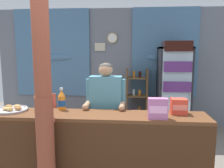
{
  "coord_description": "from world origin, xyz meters",
  "views": [
    {
      "loc": [
        0.37,
        -2.15,
        1.73
      ],
      "look_at": [
        0.1,
        1.04,
        1.26
      ],
      "focal_mm": 36.55,
      "sensor_mm": 36.0,
      "label": 1
    }
  ],
  "objects_px": {
    "timber_post": "(44,101)",
    "drink_fridge": "(174,84)",
    "snack_box_crackers": "(179,106)",
    "plastic_lawn_chair": "(47,114)",
    "soda_bottle_orange_soda": "(62,101)",
    "bottle_shelf_rack": "(137,98)",
    "pastry_tray": "(11,109)",
    "shopkeeper": "(106,105)",
    "stall_counter": "(99,149)",
    "soda_bottle_cola": "(48,105)",
    "snack_box_wafer": "(158,109)"
  },
  "relations": [
    {
      "from": "timber_post",
      "to": "drink_fridge",
      "type": "xyz_separation_m",
      "value": [
        1.8,
        2.47,
        -0.16
      ]
    },
    {
      "from": "snack_box_crackers",
      "to": "plastic_lawn_chair",
      "type": "bearing_deg",
      "value": 145.46
    },
    {
      "from": "drink_fridge",
      "to": "soda_bottle_orange_soda",
      "type": "xyz_separation_m",
      "value": [
        -1.76,
        -1.96,
        0.05
      ]
    },
    {
      "from": "bottle_shelf_rack",
      "to": "soda_bottle_orange_soda",
      "type": "relative_size",
      "value": 4.66
    },
    {
      "from": "timber_post",
      "to": "pastry_tray",
      "type": "xyz_separation_m",
      "value": [
        -0.59,
        0.41,
        -0.21
      ]
    },
    {
      "from": "shopkeeper",
      "to": "pastry_tray",
      "type": "bearing_deg",
      "value": -161.74
    },
    {
      "from": "stall_counter",
      "to": "plastic_lawn_chair",
      "type": "relative_size",
      "value": 2.97
    },
    {
      "from": "shopkeeper",
      "to": "soda_bottle_cola",
      "type": "height_order",
      "value": "shopkeeper"
    },
    {
      "from": "timber_post",
      "to": "bottle_shelf_rack",
      "type": "relative_size",
      "value": 1.89
    },
    {
      "from": "soda_bottle_orange_soda",
      "to": "soda_bottle_cola",
      "type": "distance_m",
      "value": 0.19
    },
    {
      "from": "soda_bottle_cola",
      "to": "snack_box_crackers",
      "type": "distance_m",
      "value": 1.59
    },
    {
      "from": "plastic_lawn_chair",
      "to": "shopkeeper",
      "type": "distance_m",
      "value": 1.84
    },
    {
      "from": "shopkeeper",
      "to": "soda_bottle_orange_soda",
      "type": "relative_size",
      "value": 5.47
    },
    {
      "from": "snack_box_wafer",
      "to": "stall_counter",
      "type": "bearing_deg",
      "value": 176.47
    },
    {
      "from": "soda_bottle_cola",
      "to": "drink_fridge",
      "type": "bearing_deg",
      "value": 47.83
    },
    {
      "from": "bottle_shelf_rack",
      "to": "soda_bottle_orange_soda",
      "type": "height_order",
      "value": "bottle_shelf_rack"
    },
    {
      "from": "stall_counter",
      "to": "timber_post",
      "type": "distance_m",
      "value": 0.87
    },
    {
      "from": "plastic_lawn_chair",
      "to": "snack_box_crackers",
      "type": "relative_size",
      "value": 4.63
    },
    {
      "from": "timber_post",
      "to": "bottle_shelf_rack",
      "type": "height_order",
      "value": "timber_post"
    },
    {
      "from": "shopkeeper",
      "to": "soda_bottle_cola",
      "type": "xyz_separation_m",
      "value": [
        -0.67,
        -0.41,
        0.08
      ]
    },
    {
      "from": "bottle_shelf_rack",
      "to": "pastry_tray",
      "type": "distance_m",
      "value": 2.86
    },
    {
      "from": "drink_fridge",
      "to": "stall_counter",
      "type": "bearing_deg",
      "value": -119.39
    },
    {
      "from": "soda_bottle_cola",
      "to": "pastry_tray",
      "type": "height_order",
      "value": "soda_bottle_cola"
    },
    {
      "from": "bottle_shelf_rack",
      "to": "soda_bottle_cola",
      "type": "height_order",
      "value": "bottle_shelf_rack"
    },
    {
      "from": "plastic_lawn_chair",
      "to": "timber_post",
      "type": "bearing_deg",
      "value": -69.49
    },
    {
      "from": "timber_post",
      "to": "soda_bottle_orange_soda",
      "type": "relative_size",
      "value": 8.79
    },
    {
      "from": "shopkeeper",
      "to": "snack_box_wafer",
      "type": "distance_m",
      "value": 0.87
    },
    {
      "from": "bottle_shelf_rack",
      "to": "soda_bottle_cola",
      "type": "distance_m",
      "value": 2.65
    },
    {
      "from": "shopkeeper",
      "to": "snack_box_wafer",
      "type": "bearing_deg",
      "value": -41.53
    },
    {
      "from": "soda_bottle_orange_soda",
      "to": "soda_bottle_cola",
      "type": "relative_size",
      "value": 1.29
    },
    {
      "from": "plastic_lawn_chair",
      "to": "snack_box_crackers",
      "type": "distance_m",
      "value": 2.76
    },
    {
      "from": "timber_post",
      "to": "soda_bottle_cola",
      "type": "height_order",
      "value": "timber_post"
    },
    {
      "from": "plastic_lawn_chair",
      "to": "soda_bottle_orange_soda",
      "type": "xyz_separation_m",
      "value": [
        0.77,
        -1.47,
        0.61
      ]
    },
    {
      "from": "timber_post",
      "to": "plastic_lawn_chair",
      "type": "distance_m",
      "value": 2.23
    },
    {
      "from": "soda_bottle_cola",
      "to": "snack_box_wafer",
      "type": "distance_m",
      "value": 1.32
    },
    {
      "from": "soda_bottle_cola",
      "to": "snack_box_crackers",
      "type": "relative_size",
      "value": 1.19
    },
    {
      "from": "stall_counter",
      "to": "pastry_tray",
      "type": "distance_m",
      "value": 1.22
    },
    {
      "from": "soda_bottle_orange_soda",
      "to": "snack_box_crackers",
      "type": "height_order",
      "value": "soda_bottle_orange_soda"
    },
    {
      "from": "timber_post",
      "to": "plastic_lawn_chair",
      "type": "xyz_separation_m",
      "value": [
        -0.74,
        1.98,
        -0.71
      ]
    },
    {
      "from": "drink_fridge",
      "to": "bottle_shelf_rack",
      "type": "bearing_deg",
      "value": 161.21
    },
    {
      "from": "soda_bottle_cola",
      "to": "snack_box_wafer",
      "type": "relative_size",
      "value": 0.94
    },
    {
      "from": "timber_post",
      "to": "snack_box_crackers",
      "type": "relative_size",
      "value": 13.55
    },
    {
      "from": "soda_bottle_orange_soda",
      "to": "snack_box_crackers",
      "type": "distance_m",
      "value": 1.45
    },
    {
      "from": "timber_post",
      "to": "shopkeeper",
      "type": "xyz_separation_m",
      "value": [
        0.57,
        0.79,
        -0.21
      ]
    },
    {
      "from": "drink_fridge",
      "to": "snack_box_wafer",
      "type": "distance_m",
      "value": 2.33
    },
    {
      "from": "snack_box_crackers",
      "to": "pastry_tray",
      "type": "height_order",
      "value": "snack_box_crackers"
    },
    {
      "from": "bottle_shelf_rack",
      "to": "shopkeeper",
      "type": "relative_size",
      "value": 0.85
    },
    {
      "from": "drink_fridge",
      "to": "bottle_shelf_rack",
      "type": "height_order",
      "value": "drink_fridge"
    },
    {
      "from": "drink_fridge",
      "to": "plastic_lawn_chair",
      "type": "relative_size",
      "value": 2.23
    },
    {
      "from": "bottle_shelf_rack",
      "to": "shopkeeper",
      "type": "height_order",
      "value": "shopkeeper"
    }
  ]
}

